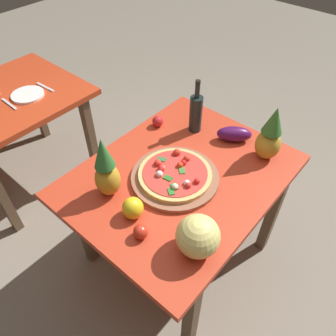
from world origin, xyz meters
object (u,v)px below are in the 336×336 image
at_px(tomato_by_bottle, 141,232).
at_px(pineapple_left, 106,171).
at_px(pizza_board, 175,178).
at_px(melon, 198,236).
at_px(pineapple_right, 270,136).
at_px(wine_bottle, 196,113).
at_px(tomato_at_corner, 158,121).
at_px(fork_utensil, 9,104).
at_px(display_table, 180,186).
at_px(background_table, 8,110).
at_px(knife_utensil, 45,87).
at_px(dinner_plate, 28,95).
at_px(eggplant, 234,134).
at_px(bell_pepper, 132,208).
at_px(pizza, 175,174).

bearing_deg(tomato_by_bottle, pineapple_left, 74.02).
bearing_deg(pizza_board, tomato_by_bottle, -163.77).
bearing_deg(melon, pineapple_right, 5.35).
distance_m(wine_bottle, pineapple_right, 0.44).
bearing_deg(tomato_at_corner, tomato_by_bottle, -143.36).
bearing_deg(tomato_at_corner, fork_utensil, 117.78).
distance_m(display_table, wine_bottle, 0.44).
relative_size(pizza_board, wine_bottle, 1.37).
bearing_deg(pizza_board, background_table, 97.53).
bearing_deg(pineapple_left, knife_utensil, 71.49).
relative_size(melon, fork_utensil, 1.04).
relative_size(tomato_at_corner, dinner_plate, 0.30).
distance_m(pineapple_left, pineapple_right, 0.87).
distance_m(melon, fork_utensil, 1.60).
height_order(pineapple_left, dinner_plate, pineapple_left).
xyz_separation_m(pineapple_right, tomato_by_bottle, (-0.82, 0.16, -0.11)).
distance_m(melon, tomato_at_corner, 0.88).
bearing_deg(tomato_at_corner, background_table, 114.34).
xyz_separation_m(eggplant, tomato_by_bottle, (-0.83, -0.05, -0.01)).
xyz_separation_m(pizza_board, tomato_at_corner, (0.28, 0.37, 0.02)).
distance_m(pineapple_left, tomato_by_bottle, 0.33).
xyz_separation_m(display_table, dinner_plate, (-0.11, 1.27, 0.10)).
height_order(pineapple_left, bell_pepper, pineapple_left).
height_order(melon, bell_pepper, melon).
xyz_separation_m(pizza_board, pineapple_left, (-0.28, 0.19, 0.14)).
xyz_separation_m(display_table, background_table, (-0.23, 1.39, -0.01)).
bearing_deg(dinner_plate, knife_utensil, 0.00).
xyz_separation_m(pizza_board, eggplant, (0.46, -0.06, 0.03)).
distance_m(wine_bottle, eggplant, 0.25).
bearing_deg(pineapple_left, background_table, 85.45).
bearing_deg(pineapple_right, background_table, 111.25).
bearing_deg(pizza, eggplant, -7.09).
xyz_separation_m(pineapple_left, tomato_at_corner, (0.56, 0.18, -0.12)).
height_order(pizza, pineapple_right, pineapple_right).
bearing_deg(dinner_plate, pineapple_right, -71.41).
relative_size(pizza_board, melon, 2.43).
relative_size(pizza, fork_utensil, 2.09).
xyz_separation_m(wine_bottle, melon, (-0.65, -0.51, -0.03)).
bearing_deg(fork_utensil, tomato_at_corner, -60.54).
bearing_deg(dinner_plate, pizza_board, -87.42).
bearing_deg(wine_bottle, pizza, -156.00).
bearing_deg(tomato_at_corner, bell_pepper, -147.85).
bearing_deg(bell_pepper, tomato_by_bottle, -118.70).
distance_m(background_table, dinner_plate, 0.21).
distance_m(pizza_board, pineapple_left, 0.37).
bearing_deg(dinner_plate, fork_utensil, 180.00).
bearing_deg(bell_pepper, dinner_plate, 79.04).
bearing_deg(eggplant, pineapple_right, -91.07).
height_order(dinner_plate, knife_utensil, dinner_plate).
bearing_deg(wine_bottle, pineapple_right, -81.89).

